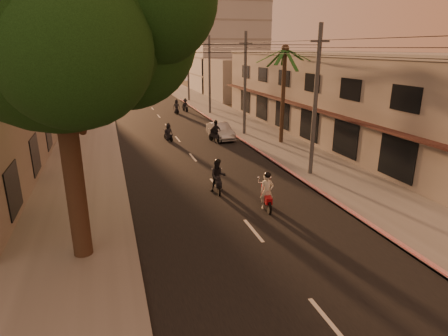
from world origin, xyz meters
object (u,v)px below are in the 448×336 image
(palm_tree, at_px, (285,54))
(scooter_far_a, at_px, (168,133))
(broadleaf_tree, at_px, (67,21))
(scooter_red, at_px, (267,192))
(parked_car, at_px, (220,131))
(scooter_mid_a, at_px, (218,177))
(scooter_far_c, at_px, (177,107))
(scooter_mid_b, at_px, (216,132))
(scooter_far_b, at_px, (185,105))

(palm_tree, relative_size, scooter_far_a, 5.25)
(broadleaf_tree, height_order, scooter_red, broadleaf_tree)
(parked_car, bearing_deg, scooter_far_a, 171.34)
(scooter_mid_a, xyz_separation_m, scooter_far_c, (2.50, 26.23, -0.08))
(parked_car, bearing_deg, scooter_red, -99.69)
(scooter_red, bearing_deg, scooter_mid_b, 95.53)
(scooter_far_a, height_order, parked_car, scooter_far_a)
(scooter_red, relative_size, scooter_far_b, 1.15)
(scooter_red, bearing_deg, scooter_mid_a, 130.60)
(broadleaf_tree, relative_size, scooter_mid_b, 6.29)
(scooter_red, bearing_deg, scooter_far_a, 109.60)
(scooter_mid_b, relative_size, scooter_far_b, 1.13)
(scooter_red, xyz_separation_m, scooter_far_b, (2.19, 30.40, -0.09))
(scooter_far_c, bearing_deg, parked_car, -78.46)
(scooter_far_c, bearing_deg, scooter_far_a, -97.01)
(parked_car, bearing_deg, scooter_mid_b, -124.15)
(scooter_far_a, xyz_separation_m, scooter_far_c, (3.18, 13.51, 0.08))
(scooter_mid_b, xyz_separation_m, parked_car, (0.80, 1.25, -0.18))
(parked_car, bearing_deg, palm_tree, -37.28)
(palm_tree, bearing_deg, scooter_far_b, 103.16)
(scooter_far_a, distance_m, scooter_far_c, 13.88)
(broadleaf_tree, bearing_deg, scooter_red, 13.16)
(scooter_far_a, bearing_deg, scooter_red, -97.84)
(broadleaf_tree, xyz_separation_m, scooter_far_c, (8.95, 31.05, -7.68))
(palm_tree, relative_size, scooter_mid_b, 4.26)
(palm_tree, relative_size, scooter_mid_a, 4.22)
(broadleaf_tree, height_order, parked_car, broadleaf_tree)
(scooter_far_a, distance_m, parked_car, 4.52)
(scooter_red, bearing_deg, scooter_far_c, 99.46)
(scooter_far_a, bearing_deg, scooter_far_c, 60.44)
(broadleaf_tree, height_order, scooter_far_b, broadleaf_tree)
(parked_car, bearing_deg, scooter_far_b, 88.29)
(scooter_mid_b, bearing_deg, scooter_mid_a, -120.71)
(broadleaf_tree, height_order, scooter_far_c, broadleaf_tree)
(scooter_mid_a, xyz_separation_m, parked_car, (3.81, 12.16, -0.18))
(scooter_red, relative_size, scooter_far_c, 1.09)
(scooter_far_a, relative_size, scooter_far_c, 0.87)
(scooter_red, xyz_separation_m, scooter_far_c, (0.84, 29.16, -0.07))
(scooter_red, xyz_separation_m, scooter_mid_b, (1.35, 13.84, 0.01))
(scooter_mid_a, distance_m, scooter_far_c, 26.35)
(broadleaf_tree, xyz_separation_m, parked_car, (10.26, 16.98, -7.79))
(palm_tree, distance_m, scooter_far_a, 11.54)
(parked_car, bearing_deg, scooter_mid_a, -108.94)
(scooter_mid_a, relative_size, scooter_far_b, 1.14)
(scooter_mid_b, bearing_deg, scooter_red, -110.90)
(scooter_far_a, relative_size, scooter_far_b, 0.92)
(broadleaf_tree, bearing_deg, scooter_far_b, 72.31)
(scooter_mid_a, relative_size, parked_car, 0.46)
(scooter_far_c, bearing_deg, palm_tree, -65.56)
(scooter_far_c, bearing_deg, scooter_mid_a, -89.21)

